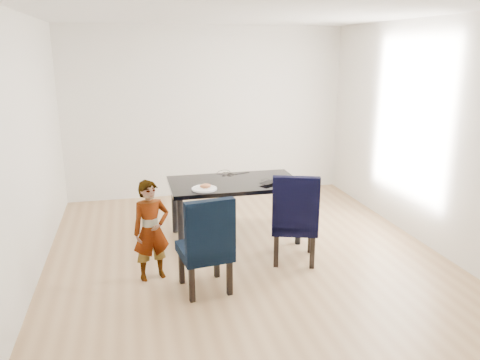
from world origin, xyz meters
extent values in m
cube|color=tan|center=(0.00, 0.00, -0.01)|extent=(4.50, 5.00, 0.01)
cube|color=white|center=(0.00, 0.00, 2.71)|extent=(4.50, 5.00, 0.01)
cube|color=white|center=(0.00, 2.50, 1.35)|extent=(4.50, 0.01, 2.70)
cube|color=white|center=(0.00, -2.50, 1.35)|extent=(4.50, 0.01, 2.70)
cube|color=silver|center=(-2.25, 0.00, 1.35)|extent=(0.01, 5.00, 2.70)
cube|color=white|center=(2.25, 0.00, 1.35)|extent=(0.01, 5.00, 2.70)
cube|color=black|center=(0.00, 0.50, 0.38)|extent=(1.60, 0.90, 0.75)
cube|color=black|center=(-0.58, -0.72, 0.50)|extent=(0.54, 0.56, 1.00)
cube|color=black|center=(0.52, -0.28, 0.52)|extent=(0.64, 0.65, 1.04)
imported|color=#EE5B14|center=(-1.07, -0.36, 0.53)|extent=(0.44, 0.34, 1.06)
cylinder|color=white|center=(-0.42, 0.25, 0.76)|extent=(0.30, 0.30, 0.02)
ellipsoid|color=#C17245|center=(-0.41, 0.24, 0.79)|extent=(0.15, 0.11, 0.05)
imported|color=black|center=(0.40, 0.35, 0.76)|extent=(0.37, 0.33, 0.02)
torus|color=black|center=(-0.02, 0.83, 0.75)|extent=(0.19, 0.19, 0.01)
camera|label=1|loc=(-1.22, -4.94, 2.32)|focal=35.00mm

